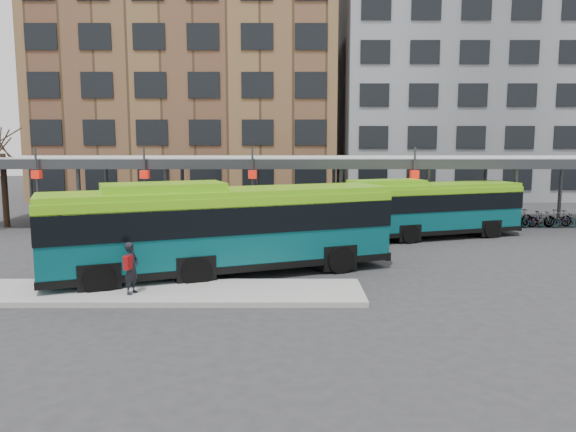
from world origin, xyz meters
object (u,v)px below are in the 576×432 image
(tree, at_px, (4,187))
(bus_rear, at_px, (417,208))
(bus_front, at_px, (221,227))
(pedestrian, at_px, (131,268))

(tree, relative_size, bus_rear, 0.48)
(tree, distance_m, bus_front, 18.89)
(tree, distance_m, pedestrian, 19.52)
(bus_front, distance_m, pedestrian, 4.23)
(bus_front, distance_m, bus_rear, 12.47)
(tree, xyz_separation_m, bus_front, (14.39, -12.23, -0.54))
(bus_front, xyz_separation_m, pedestrian, (-2.58, -3.25, -0.84))
(tree, xyz_separation_m, bus_rear, (23.81, -4.05, -0.79))
(bus_rear, distance_m, pedestrian, 16.58)
(pedestrian, bearing_deg, bus_front, -21.41)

